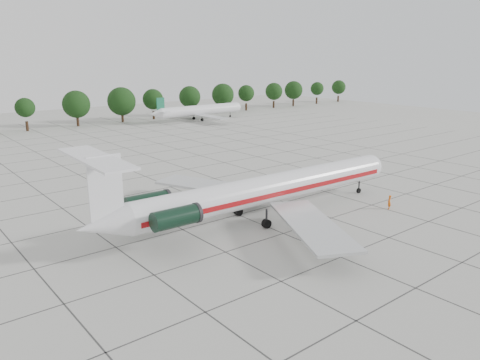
% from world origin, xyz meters
% --- Properties ---
extents(ground, '(260.00, 260.00, 0.00)m').
position_xyz_m(ground, '(0.00, 0.00, 0.00)').
color(ground, '#B4B5AD').
rests_on(ground, ground).
extents(apron_joints, '(170.00, 170.00, 0.02)m').
position_xyz_m(apron_joints, '(0.00, 15.00, 0.01)').
color(apron_joints, '#383838').
rests_on(apron_joints, ground).
extents(main_airliner, '(43.58, 34.23, 10.21)m').
position_xyz_m(main_airliner, '(0.43, -2.89, 3.61)').
color(main_airliner, silver).
rests_on(main_airliner, ground).
extents(ground_crew, '(0.79, 0.72, 1.82)m').
position_xyz_m(ground_crew, '(16.36, -10.32, 0.91)').
color(ground_crew, '#CD540C').
rests_on(ground_crew, ground).
extents(bg_airliner_d, '(28.24, 27.20, 7.40)m').
position_xyz_m(bg_airliner_d, '(44.77, 74.21, 2.91)').
color(bg_airliner_d, silver).
rests_on(bg_airliner_d, ground).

